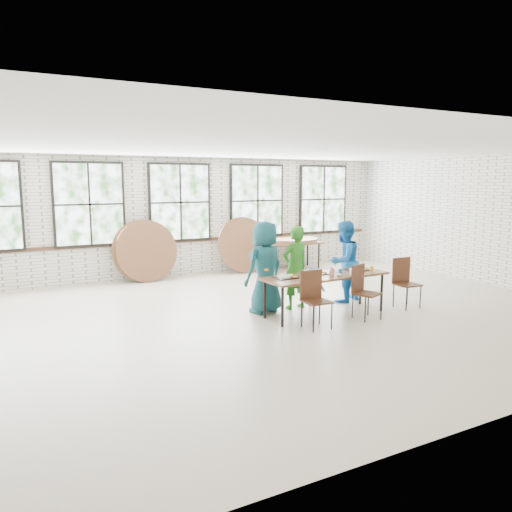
{
  "coord_description": "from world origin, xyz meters",
  "views": [
    {
      "loc": [
        -4.28,
        -7.56,
        2.42
      ],
      "look_at": [
        0.0,
        0.4,
        1.05
      ],
      "focal_mm": 35.0,
      "sensor_mm": 36.0,
      "label": 1
    }
  ],
  "objects_px": {
    "chair_near_right": "(362,287)",
    "storage_table": "(290,244)",
    "dining_table": "(325,277)",
    "chair_near_left": "(314,294)"
  },
  "relations": [
    {
      "from": "dining_table",
      "to": "chair_near_right",
      "type": "distance_m",
      "value": 0.68
    },
    {
      "from": "chair_near_right",
      "to": "storage_table",
      "type": "height_order",
      "value": "chair_near_right"
    },
    {
      "from": "chair_near_left",
      "to": "chair_near_right",
      "type": "bearing_deg",
      "value": 4.54
    },
    {
      "from": "dining_table",
      "to": "chair_near_left",
      "type": "distance_m",
      "value": 0.83
    },
    {
      "from": "dining_table",
      "to": "chair_near_left",
      "type": "bearing_deg",
      "value": -141.49
    },
    {
      "from": "chair_near_right",
      "to": "storage_table",
      "type": "relative_size",
      "value": 0.52
    },
    {
      "from": "dining_table",
      "to": "storage_table",
      "type": "xyz_separation_m",
      "value": [
        1.94,
        4.3,
        -0.0
      ]
    },
    {
      "from": "storage_table",
      "to": "chair_near_right",
      "type": "bearing_deg",
      "value": -106.4
    },
    {
      "from": "dining_table",
      "to": "storage_table",
      "type": "relative_size",
      "value": 1.34
    },
    {
      "from": "chair_near_right",
      "to": "storage_table",
      "type": "xyz_separation_m",
      "value": [
        1.49,
        4.78,
        0.13
      ]
    }
  ]
}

